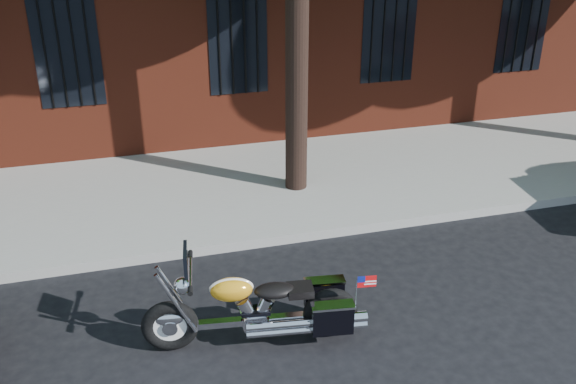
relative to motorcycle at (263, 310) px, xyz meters
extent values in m
plane|color=black|center=(0.96, 0.78, -0.44)|extent=(120.00, 120.00, 0.00)
cube|color=gray|center=(0.96, 2.16, -0.36)|extent=(40.00, 0.16, 0.15)
cube|color=gray|center=(0.96, 4.04, -0.36)|extent=(40.00, 3.60, 0.15)
cube|color=black|center=(0.96, 5.89, 1.76)|extent=(1.10, 0.14, 2.00)
cylinder|color=black|center=(0.96, 5.81, 1.76)|extent=(0.04, 0.04, 2.00)
cylinder|color=black|center=(1.46, 3.68, 2.06)|extent=(0.36, 0.36, 5.00)
torus|color=black|center=(-1.03, 0.15, -0.11)|extent=(0.66, 0.23, 0.64)
torus|color=black|center=(0.77, -0.10, -0.11)|extent=(0.66, 0.23, 0.64)
cylinder|color=white|center=(-1.03, 0.15, -0.11)|extent=(0.48, 0.12, 0.48)
cylinder|color=white|center=(0.77, -0.10, -0.11)|extent=(0.48, 0.12, 0.48)
ellipsoid|color=white|center=(-1.03, 0.15, -0.02)|extent=(0.35, 0.17, 0.18)
ellipsoid|color=#FEA91C|center=(0.77, -0.10, 0.00)|extent=(0.35, 0.18, 0.18)
cube|color=white|center=(-0.13, 0.02, -0.13)|extent=(1.44, 0.29, 0.08)
cylinder|color=white|center=(-0.08, 0.02, -0.15)|extent=(0.33, 0.21, 0.31)
cylinder|color=white|center=(0.37, -0.22, -0.14)|extent=(1.20, 0.25, 0.09)
ellipsoid|color=#FEA91C|center=(-0.34, 0.05, 0.31)|extent=(0.51, 0.34, 0.27)
ellipsoid|color=black|center=(0.14, -0.01, 0.25)|extent=(0.50, 0.33, 0.15)
cube|color=black|center=(0.78, 0.15, -0.01)|extent=(0.48, 0.21, 0.36)
cube|color=black|center=(0.71, -0.34, -0.01)|extent=(0.48, 0.21, 0.36)
cylinder|color=white|center=(-0.76, 0.11, 0.58)|extent=(0.14, 0.75, 0.03)
sphere|color=white|center=(-0.86, 0.12, 0.40)|extent=(0.22, 0.22, 0.19)
cube|color=black|center=(-0.80, 0.11, 0.73)|extent=(0.09, 0.39, 0.27)
cube|color=red|center=(1.06, -0.43, 0.47)|extent=(0.21, 0.04, 0.13)
camera|label=1|loc=(-1.32, -5.80, 4.32)|focal=40.00mm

